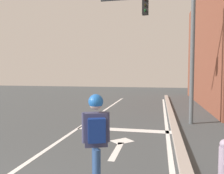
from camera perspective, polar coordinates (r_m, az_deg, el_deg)
lane_line_center at (r=8.06m, az=-9.22°, el=-10.60°), size 0.12×20.00×0.01m
lane_line_curbside at (r=7.55m, az=13.72°, el=-11.62°), size 0.12×20.00×0.01m
stop_bar at (r=8.03m, az=2.90°, el=-10.61°), size 3.24×0.40×0.01m
lane_arrow_stem at (r=5.98m, az=1.18°, el=-15.61°), size 0.16×1.40×0.01m
lane_arrow_head at (r=6.78m, az=2.55°, el=-13.29°), size 0.71×0.71×0.01m
curb_strip at (r=7.55m, az=15.66°, el=-11.14°), size 0.24×24.00×0.14m
skater at (r=3.60m, az=-3.99°, el=-11.13°), size 0.42×0.59×1.56m
traffic_signal_mast at (r=9.34m, az=14.95°, el=13.14°), size 3.67×0.34×5.41m
fire_hydrant at (r=4.81m, az=26.24°, el=-16.07°), size 0.20×0.30×0.77m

